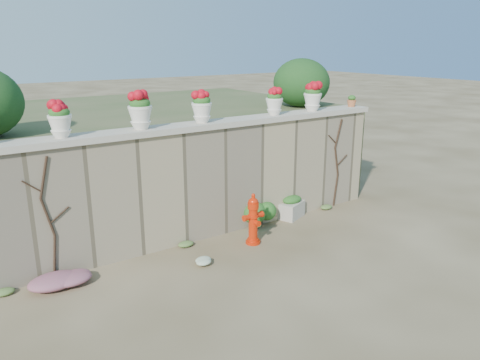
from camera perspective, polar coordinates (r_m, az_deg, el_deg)
ground at (r=7.43m, az=2.46°, el=-11.18°), size 80.00×80.00×0.00m
stone_wall at (r=8.45m, az=-4.80°, el=-0.42°), size 8.00×0.40×2.00m
wall_cap at (r=8.21m, az=-4.97°, el=6.61°), size 8.10×0.52×0.10m
raised_fill at (r=11.26m, az=-12.95°, el=3.47°), size 9.00×6.00×2.00m
back_shrub_right at (r=11.10m, az=7.49°, el=11.68°), size 1.30×1.30×1.10m
vine_left at (r=7.37m, az=-22.28°, el=-4.27°), size 0.60×0.04×1.91m
vine_right at (r=10.22m, az=11.74°, el=2.21°), size 0.60×0.04×1.91m
fire_hydrant at (r=8.24m, az=1.62°, el=-4.75°), size 0.39×0.28×0.92m
planter_box at (r=9.59m, az=6.33°, el=-3.34°), size 0.64×0.51×0.47m
green_shrub at (r=9.08m, az=2.50°, el=-3.70°), size 0.67×0.61×0.64m
magenta_clump at (r=7.41m, az=-20.10°, el=-11.20°), size 0.95×0.63×0.25m
white_flowers at (r=7.60m, az=-4.96°, el=-9.88°), size 0.45×0.36×0.16m
urn_pot_1 at (r=7.32m, az=-21.11°, el=6.89°), size 0.34×0.34×0.54m
urn_pot_2 at (r=7.69m, az=-12.08°, el=8.27°), size 0.38×0.38×0.60m
urn_pot_3 at (r=8.19m, az=-4.69°, el=8.89°), size 0.35×0.35×0.55m
urn_pot_4 at (r=9.09m, az=4.21°, el=9.52°), size 0.33×0.33×0.52m
urn_pot_5 at (r=9.73m, az=8.85°, el=9.99°), size 0.37×0.37×0.57m
terracotta_pot at (r=10.57m, az=13.45°, el=9.29°), size 0.20×0.20×0.24m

